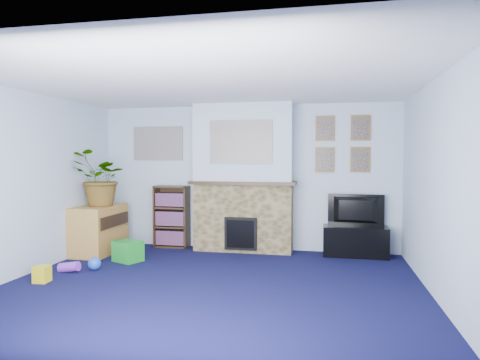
% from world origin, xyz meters
% --- Properties ---
extents(floor, '(5.00, 4.50, 0.01)m').
position_xyz_m(floor, '(0.00, 0.00, 0.00)').
color(floor, '#0D0E34').
rests_on(floor, ground).
extents(ceiling, '(5.00, 4.50, 0.01)m').
position_xyz_m(ceiling, '(0.00, 0.00, 2.40)').
color(ceiling, white).
rests_on(ceiling, wall_back).
extents(wall_back, '(5.00, 0.04, 2.40)m').
position_xyz_m(wall_back, '(0.00, 2.25, 1.20)').
color(wall_back, '#B0BFD5').
rests_on(wall_back, ground).
extents(wall_front, '(5.00, 0.04, 2.40)m').
position_xyz_m(wall_front, '(0.00, -2.25, 1.20)').
color(wall_front, '#B0BFD5').
rests_on(wall_front, ground).
extents(wall_left, '(0.04, 4.50, 2.40)m').
position_xyz_m(wall_left, '(-2.50, 0.00, 1.20)').
color(wall_left, '#B0BFD5').
rests_on(wall_left, ground).
extents(wall_right, '(0.04, 4.50, 2.40)m').
position_xyz_m(wall_right, '(2.50, 0.00, 1.20)').
color(wall_right, '#B0BFD5').
rests_on(wall_right, ground).
extents(chimney_breast, '(1.72, 0.50, 2.40)m').
position_xyz_m(chimney_breast, '(0.00, 2.05, 1.18)').
color(chimney_breast, brown).
rests_on(chimney_breast, ground).
extents(collage_main, '(1.00, 0.03, 0.68)m').
position_xyz_m(collage_main, '(0.00, 1.84, 1.78)').
color(collage_main, gray).
rests_on(collage_main, chimney_breast).
extents(collage_left, '(0.90, 0.03, 0.58)m').
position_xyz_m(collage_left, '(-1.55, 2.23, 1.78)').
color(collage_left, gray).
rests_on(collage_left, wall_back).
extents(portrait_tl, '(0.30, 0.03, 0.40)m').
position_xyz_m(portrait_tl, '(1.30, 2.23, 2.00)').
color(portrait_tl, brown).
rests_on(portrait_tl, wall_back).
extents(portrait_tr, '(0.30, 0.03, 0.40)m').
position_xyz_m(portrait_tr, '(1.85, 2.23, 2.00)').
color(portrait_tr, brown).
rests_on(portrait_tr, wall_back).
extents(portrait_bl, '(0.30, 0.03, 0.40)m').
position_xyz_m(portrait_bl, '(1.30, 2.23, 1.50)').
color(portrait_bl, brown).
rests_on(portrait_bl, wall_back).
extents(portrait_br, '(0.30, 0.03, 0.40)m').
position_xyz_m(portrait_br, '(1.85, 2.23, 1.50)').
color(portrait_br, brown).
rests_on(portrait_br, wall_back).
extents(tv_stand, '(0.98, 0.41, 0.46)m').
position_xyz_m(tv_stand, '(1.78, 2.03, 0.23)').
color(tv_stand, black).
rests_on(tv_stand, ground).
extents(television, '(0.87, 0.18, 0.49)m').
position_xyz_m(television, '(1.78, 2.05, 0.71)').
color(television, black).
rests_on(television, tv_stand).
extents(bookshelf, '(0.58, 0.28, 1.05)m').
position_xyz_m(bookshelf, '(-1.26, 2.11, 0.50)').
color(bookshelf, '#312011').
rests_on(bookshelf, ground).
extents(sideboard, '(0.55, 0.98, 0.76)m').
position_xyz_m(sideboard, '(-2.24, 1.42, 0.35)').
color(sideboard, '#B8843B').
rests_on(sideboard, ground).
extents(potted_plant, '(0.97, 1.03, 0.90)m').
position_xyz_m(potted_plant, '(-2.19, 1.37, 1.21)').
color(potted_plant, '#26661E').
rests_on(potted_plant, sideboard).
extents(mantel_clock, '(0.09, 0.06, 0.13)m').
position_xyz_m(mantel_clock, '(-0.11, 2.00, 1.22)').
color(mantel_clock, gold).
rests_on(mantel_clock, chimney_breast).
extents(mantel_candle, '(0.05, 0.05, 0.15)m').
position_xyz_m(mantel_candle, '(0.32, 2.00, 1.23)').
color(mantel_candle, '#B2BFC6').
rests_on(mantel_candle, chimney_breast).
extents(mantel_teddy, '(0.14, 0.14, 0.14)m').
position_xyz_m(mantel_teddy, '(-0.50, 2.00, 1.22)').
color(mantel_teddy, gray).
rests_on(mantel_teddy, chimney_breast).
extents(mantel_can, '(0.06, 0.06, 0.12)m').
position_xyz_m(mantel_can, '(0.77, 2.00, 1.21)').
color(mantel_can, yellow).
rests_on(mantel_can, chimney_breast).
extents(green_crate, '(0.47, 0.43, 0.30)m').
position_xyz_m(green_crate, '(-1.53, 1.00, 0.14)').
color(green_crate, '#198C26').
rests_on(green_crate, ground).
extents(toy_ball, '(0.18, 0.18, 0.18)m').
position_xyz_m(toy_ball, '(-1.75, 0.45, 0.09)').
color(toy_ball, blue).
rests_on(toy_ball, ground).
extents(toy_block, '(0.18, 0.18, 0.20)m').
position_xyz_m(toy_block, '(-2.08, -0.20, 0.11)').
color(toy_block, yellow).
rests_on(toy_block, ground).
extents(toy_tube, '(0.29, 0.13, 0.17)m').
position_xyz_m(toy_tube, '(-2.02, 0.27, 0.07)').
color(toy_tube, purple).
rests_on(toy_tube, ground).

